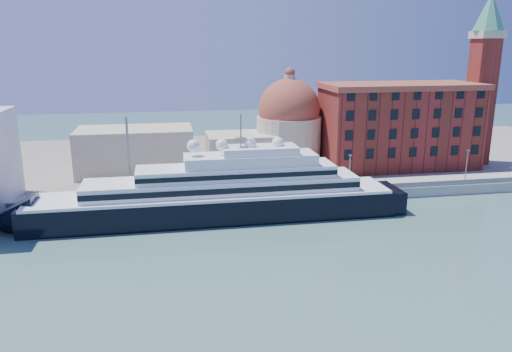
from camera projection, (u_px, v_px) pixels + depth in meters
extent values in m
plane|color=#325753|center=(244.00, 263.00, 83.33)|extent=(400.00, 400.00, 0.00)
cube|color=gray|center=(221.00, 197.00, 115.35)|extent=(180.00, 10.00, 2.50)
cube|color=slate|center=(206.00, 159.00, 154.41)|extent=(260.00, 72.00, 2.00)
cube|color=slate|center=(223.00, 195.00, 110.60)|extent=(180.00, 0.10, 1.20)
cube|color=black|center=(214.00, 209.00, 104.20)|extent=(75.64, 11.64, 6.30)
cone|color=black|center=(11.00, 221.00, 97.29)|extent=(9.70, 11.64, 11.64)
cube|color=black|center=(384.00, 200.00, 110.82)|extent=(5.82, 10.67, 5.82)
cube|color=white|center=(214.00, 193.00, 103.33)|extent=(73.70, 11.83, 0.58)
cube|color=white|center=(223.00, 185.00, 103.23)|extent=(56.25, 9.70, 2.91)
cube|color=black|center=(226.00, 191.00, 98.61)|extent=(56.25, 0.15, 1.16)
cube|color=white|center=(236.00, 171.00, 103.04)|extent=(40.73, 8.73, 2.52)
cube|color=white|center=(250.00, 160.00, 102.92)|extent=(27.15, 7.76, 2.33)
cube|color=white|center=(260.00, 150.00, 102.76)|extent=(15.52, 6.79, 1.55)
cylinder|color=slate|center=(241.00, 131.00, 101.05)|extent=(0.29, 0.29, 6.79)
sphere|color=white|center=(193.00, 146.00, 100.06)|extent=(2.52, 2.52, 2.52)
sphere|color=white|center=(222.00, 145.00, 101.07)|extent=(2.52, 2.52, 2.52)
sphere|color=white|center=(250.00, 144.00, 102.08)|extent=(2.52, 2.52, 2.52)
sphere|color=white|center=(278.00, 143.00, 103.09)|extent=(2.52, 2.52, 2.52)
cube|color=maroon|center=(399.00, 128.00, 138.50)|extent=(42.00, 18.00, 22.00)
cube|color=brown|center=(402.00, 86.00, 135.56)|extent=(43.00, 19.00, 1.50)
cube|color=maroon|center=(480.00, 103.00, 141.01)|extent=(6.00, 6.00, 35.00)
cube|color=beige|center=(487.00, 35.00, 136.28)|extent=(7.00, 7.00, 2.00)
cone|color=#3D876B|center=(490.00, 12.00, 134.75)|extent=(8.40, 8.40, 10.00)
cylinder|color=beige|center=(289.00, 142.00, 140.02)|extent=(18.00, 18.00, 14.00)
sphere|color=brown|center=(289.00, 110.00, 137.72)|extent=(17.00, 17.00, 17.00)
cylinder|color=beige|center=(290.00, 80.00, 135.67)|extent=(3.00, 3.00, 3.00)
cube|color=beige|center=(240.00, 152.00, 136.19)|extent=(18.00, 14.00, 10.00)
cube|color=beige|center=(136.00, 151.00, 132.97)|extent=(30.00, 16.00, 12.00)
cylinder|color=slate|center=(81.00, 185.00, 105.94)|extent=(0.24, 0.24, 8.00)
cube|color=slate|center=(80.00, 166.00, 104.89)|extent=(0.80, 0.30, 0.25)
cylinder|color=slate|center=(222.00, 178.00, 111.15)|extent=(0.24, 0.24, 8.00)
cube|color=slate|center=(221.00, 160.00, 110.11)|extent=(0.80, 0.30, 0.25)
cylinder|color=slate|center=(350.00, 172.00, 116.37)|extent=(0.24, 0.24, 8.00)
cube|color=slate|center=(350.00, 155.00, 115.32)|extent=(0.80, 0.30, 0.25)
cylinder|color=slate|center=(466.00, 167.00, 121.58)|extent=(0.24, 0.24, 8.00)
cube|color=slate|center=(468.00, 150.00, 120.53)|extent=(0.80, 0.30, 0.25)
cylinder|color=slate|center=(129.00, 158.00, 108.30)|extent=(0.50, 0.50, 18.00)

